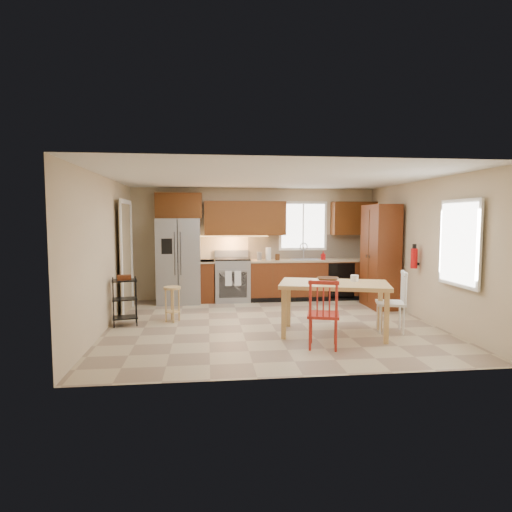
{
  "coord_description": "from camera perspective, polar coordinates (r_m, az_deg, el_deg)",
  "views": [
    {
      "loc": [
        -1.09,
        -7.17,
        1.82
      ],
      "look_at": [
        -0.23,
        0.4,
        1.15
      ],
      "focal_mm": 30.0,
      "sensor_mm": 36.0,
      "label": 1
    }
  ],
  "objects": [
    {
      "name": "floor",
      "position": [
        7.48,
        2.09,
        -9.06
      ],
      "size": [
        5.5,
        5.5,
        0.0
      ],
      "primitive_type": "plane",
      "color": "tan",
      "rests_on": "ground"
    },
    {
      "name": "ceiling",
      "position": [
        7.29,
        2.15,
        10.38
      ],
      "size": [
        5.5,
        5.0,
        0.02
      ],
      "primitive_type": "cube",
      "color": "silver",
      "rests_on": "ground"
    },
    {
      "name": "wall_back",
      "position": [
        9.75,
        -0.09,
        1.67
      ],
      "size": [
        5.5,
        0.02,
        2.5
      ],
      "primitive_type": "cube",
      "color": "#CCB793",
      "rests_on": "ground"
    },
    {
      "name": "wall_front",
      "position": [
        4.83,
        6.59,
        -1.77
      ],
      "size": [
        5.5,
        0.02,
        2.5
      ],
      "primitive_type": "cube",
      "color": "#CCB793",
      "rests_on": "ground"
    },
    {
      "name": "wall_left",
      "position": [
        7.38,
        -19.49,
        0.31
      ],
      "size": [
        0.02,
        5.0,
        2.5
      ],
      "primitive_type": "cube",
      "color": "#CCB793",
      "rests_on": "ground"
    },
    {
      "name": "wall_right",
      "position": [
        8.16,
        21.59,
        0.66
      ],
      "size": [
        0.02,
        5.0,
        2.5
      ],
      "primitive_type": "cube",
      "color": "#CCB793",
      "rests_on": "ground"
    },
    {
      "name": "refrigerator",
      "position": [
        9.36,
        -10.23,
        -0.64
      ],
      "size": [
        0.92,
        0.75,
        1.82
      ],
      "primitive_type": "cube",
      "color": "gray",
      "rests_on": "floor"
    },
    {
      "name": "range_stove",
      "position": [
        9.47,
        -3.19,
        -3.24
      ],
      "size": [
        0.76,
        0.63,
        0.92
      ],
      "primitive_type": "cube",
      "color": "gray",
      "rests_on": "floor"
    },
    {
      "name": "base_cabinet_narrow",
      "position": [
        9.47,
        -6.52,
        -3.33
      ],
      "size": [
        0.3,
        0.6,
        0.9
      ],
      "primitive_type": "cube",
      "color": "#5C2711",
      "rests_on": "floor"
    },
    {
      "name": "base_cabinet_run",
      "position": [
        9.77,
        7.66,
        -3.09
      ],
      "size": [
        2.92,
        0.6,
        0.9
      ],
      "primitive_type": "cube",
      "color": "#5C2711",
      "rests_on": "floor"
    },
    {
      "name": "dishwasher",
      "position": [
        9.65,
        11.32,
        -3.25
      ],
      "size": [
        0.6,
        0.02,
        0.78
      ],
      "primitive_type": "cube",
      "color": "black",
      "rests_on": "floor"
    },
    {
      "name": "backsplash",
      "position": [
        9.97,
        7.31,
        1.27
      ],
      "size": [
        2.92,
        0.03,
        0.55
      ],
      "primitive_type": "cube",
      "color": "beige",
      "rests_on": "wall_back"
    },
    {
      "name": "upper_over_fridge",
      "position": [
        9.52,
        -10.26,
        6.62
      ],
      "size": [
        1.0,
        0.35,
        0.55
      ],
      "primitive_type": "cube",
      "color": "#532B0D",
      "rests_on": "wall_back"
    },
    {
      "name": "upper_left_block",
      "position": [
        9.54,
        -1.47,
        5.05
      ],
      "size": [
        1.8,
        0.35,
        0.75
      ],
      "primitive_type": "cube",
      "color": "#532B0D",
      "rests_on": "wall_back"
    },
    {
      "name": "upper_right_block",
      "position": [
        10.07,
        12.9,
        4.92
      ],
      "size": [
        1.0,
        0.35,
        0.75
      ],
      "primitive_type": "cube",
      "color": "#532B0D",
      "rests_on": "wall_back"
    },
    {
      "name": "window_back",
      "position": [
        9.9,
        6.27,
        4.0
      ],
      "size": [
        1.12,
        0.04,
        1.12
      ],
      "primitive_type": "cube",
      "color": "white",
      "rests_on": "wall_back"
    },
    {
      "name": "sink",
      "position": [
        9.67,
        6.6,
        -0.71
      ],
      "size": [
        0.62,
        0.46,
        0.16
      ],
      "primitive_type": "cube",
      "color": "gray",
      "rests_on": "base_cabinet_run"
    },
    {
      "name": "undercab_glow",
      "position": [
        9.5,
        -3.26,
        2.66
      ],
      "size": [
        1.6,
        0.3,
        0.01
      ],
      "primitive_type": "cube",
      "color": "#FFBF66",
      "rests_on": "wall_back"
    },
    {
      "name": "soap_bottle",
      "position": [
        9.66,
        8.94,
        0.06
      ],
      "size": [
        0.09,
        0.09,
        0.19
      ],
      "primitive_type": "imported",
      "color": "#B20C0D",
      "rests_on": "base_cabinet_run"
    },
    {
      "name": "paper_towel",
      "position": [
        9.45,
        1.65,
        0.28
      ],
      "size": [
        0.12,
        0.12,
        0.28
      ],
      "primitive_type": "cylinder",
      "color": "silver",
      "rests_on": "base_cabinet_run"
    },
    {
      "name": "canister_steel",
      "position": [
        9.43,
        0.45,
        -0.03
      ],
      "size": [
        0.11,
        0.11,
        0.18
      ],
      "primitive_type": "cylinder",
      "color": "gray",
      "rests_on": "base_cabinet_run"
    },
    {
      "name": "canister_wood",
      "position": [
        9.46,
        2.88,
        -0.14
      ],
      "size": [
        0.1,
        0.1,
        0.14
      ],
      "primitive_type": "cylinder",
      "color": "#4B2D14",
      "rests_on": "base_cabinet_run"
    },
    {
      "name": "pantry",
      "position": [
        9.12,
        16.22,
        -0.03
      ],
      "size": [
        0.5,
        0.95,
        2.1
      ],
      "primitive_type": "cube",
      "color": "#5C2711",
      "rests_on": "floor"
    },
    {
      "name": "fire_extinguisher",
      "position": [
        8.25,
        20.33,
        -0.3
      ],
      "size": [
        0.12,
        0.12,
        0.36
      ],
      "primitive_type": "cylinder",
      "color": "#B20C0D",
      "rests_on": "wall_right"
    },
    {
      "name": "window_right",
      "position": [
        7.12,
        25.5,
        1.56
      ],
      "size": [
        0.04,
        1.02,
        1.32
      ],
      "primitive_type": "cube",
      "color": "white",
      "rests_on": "wall_right"
    },
    {
      "name": "doorway",
      "position": [
        8.65,
        -17.01,
        -0.3
      ],
      "size": [
        0.04,
        0.95,
        2.1
      ],
      "primitive_type": "cube",
      "color": "#8C7A59",
      "rests_on": "wall_left"
    },
    {
      "name": "dining_table",
      "position": [
        6.86,
        10.33,
        -6.97
      ],
      "size": [
        1.85,
        1.36,
        0.81
      ],
      "primitive_type": null,
      "rotation": [
        0.0,
        0.0,
        -0.28
      ],
      "color": "tan",
      "rests_on": "floor"
    },
    {
      "name": "chair_red",
      "position": [
        6.14,
        8.96,
        -7.58
      ],
      "size": [
        0.56,
        0.56,
        0.97
      ],
      "primitive_type": null,
      "rotation": [
        0.0,
        0.0,
        -0.28
      ],
      "color": "#AD251A",
      "rests_on": "floor"
    },
    {
      "name": "chair_white",
      "position": [
        7.22,
        17.5,
        -5.85
      ],
      "size": [
        0.56,
        0.56,
        0.97
      ],
      "primitive_type": null,
      "rotation": [
        0.0,
        0.0,
        1.29
      ],
      "color": "silver",
      "rests_on": "floor"
    },
    {
      "name": "table_bowl",
      "position": [
        6.76,
        9.55,
        -3.57
      ],
      "size": [
        0.42,
        0.42,
        0.08
      ],
      "primitive_type": "imported",
      "rotation": [
        0.0,
        0.0,
        -0.28
      ],
      "color": "#4B2D14",
      "rests_on": "dining_table"
    },
    {
      "name": "table_jar",
      "position": [
        6.99,
        12.99,
        -3.08
      ],
      "size": [
        0.16,
        0.16,
        0.15
      ],
      "primitive_type": "cylinder",
      "rotation": [
        0.0,
        0.0,
        -0.28
      ],
      "color": "silver",
      "rests_on": "dining_table"
    },
    {
      "name": "bar_stool",
      "position": [
        7.73,
        -11.08,
        -6.32
      ],
      "size": [
        0.33,
        0.33,
        0.62
      ],
      "primitive_type": null,
      "rotation": [
        0.0,
        0.0,
        -0.08
      ],
      "color": "tan",
      "rests_on": "floor"
    },
    {
      "name": "utility_cart",
      "position": [
        7.65,
        -17.09,
        -5.83
      ],
      "size": [
        0.46,
        0.39,
        0.82
      ],
      "primitive_type": null,
      "rotation": [
        0.0,
        0.0,
        0.2
      ],
      "color": "black",
      "rests_on": "floor"
    }
  ]
}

